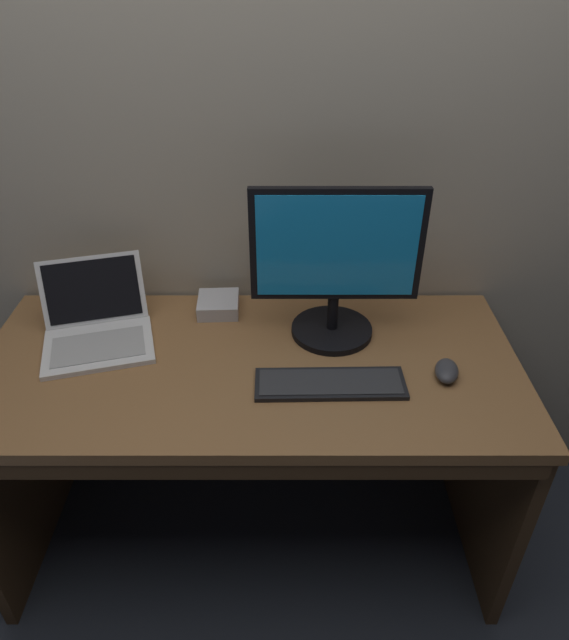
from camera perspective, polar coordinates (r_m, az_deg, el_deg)
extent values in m
plane|color=#2D333D|center=(2.21, -2.72, -20.49)|extent=(14.00, 14.00, 0.00)
cube|color=#ADA38E|center=(1.68, -3.69, 26.52)|extent=(3.67, 0.04, 3.15)
cube|color=olive|center=(1.64, -3.44, -4.56)|extent=(1.54, 0.71, 0.03)
cube|color=#4E351E|center=(2.09, -24.59, -12.63)|extent=(0.04, 0.65, 0.76)
cube|color=#4E351E|center=(2.02, 19.43, -13.19)|extent=(0.04, 0.65, 0.76)
cube|color=#4E351E|center=(1.42, -4.13, -14.52)|extent=(1.48, 0.02, 0.05)
cube|color=white|center=(1.75, -17.83, -2.50)|extent=(0.36, 0.30, 0.02)
cube|color=#ACACAC|center=(1.74, -17.88, -2.47)|extent=(0.29, 0.21, 0.00)
cube|color=white|center=(1.83, -18.38, 2.90)|extent=(0.32, 0.17, 0.19)
cube|color=black|center=(1.83, -18.39, 2.88)|extent=(0.28, 0.15, 0.17)
cylinder|color=black|center=(1.74, 4.87, -0.99)|extent=(0.24, 0.24, 0.02)
cylinder|color=black|center=(1.70, 4.98, 0.85)|extent=(0.03, 0.03, 0.11)
cube|color=black|center=(1.58, 5.40, 7.39)|extent=(0.48, 0.02, 0.33)
cube|color=#198CD8|center=(1.57, 5.43, 7.19)|extent=(0.44, 0.00, 0.30)
cube|color=black|center=(1.54, 4.72, -6.36)|extent=(0.40, 0.13, 0.01)
cube|color=#2D2D30|center=(1.54, 4.73, -6.14)|extent=(0.38, 0.11, 0.00)
ellipsoid|color=#38383D|center=(1.62, 15.99, -4.92)|extent=(0.09, 0.11, 0.04)
cube|color=silver|center=(1.84, -6.43, 1.54)|extent=(0.13, 0.14, 0.05)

